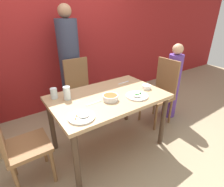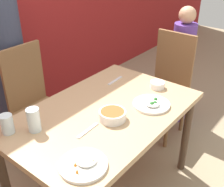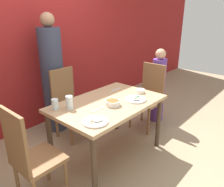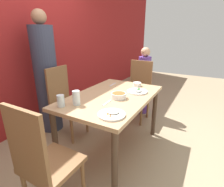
{
  "view_description": "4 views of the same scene",
  "coord_description": "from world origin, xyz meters",
  "px_view_note": "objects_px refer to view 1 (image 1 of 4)",
  "views": [
    {
      "loc": [
        -1.0,
        -1.52,
        1.62
      ],
      "look_at": [
        0.04,
        -0.03,
        0.77
      ],
      "focal_mm": 28.0,
      "sensor_mm": 36.0,
      "label": 1
    },
    {
      "loc": [
        -1.2,
        -1.02,
        1.75
      ],
      "look_at": [
        0.06,
        -0.03,
        0.85
      ],
      "focal_mm": 45.0,
      "sensor_mm": 36.0,
      "label": 2
    },
    {
      "loc": [
        -1.75,
        -1.59,
        1.72
      ],
      "look_at": [
        0.11,
        0.03,
        0.81
      ],
      "focal_mm": 35.0,
      "sensor_mm": 36.0,
      "label": 3
    },
    {
      "loc": [
        -1.68,
        -0.94,
        1.44
      ],
      "look_at": [
        0.05,
        0.03,
        0.74
      ],
      "focal_mm": 28.0,
      "sensor_mm": 36.0,
      "label": 4
    }
  ],
  "objects_px": {
    "person_child": "(172,84)",
    "glass_water_tall": "(67,93)",
    "chair_child_spot": "(161,91)",
    "chair_adult_spot": "(81,90)",
    "bowl_curry": "(110,97)",
    "person_adult": "(70,68)",
    "plate_rice_adult": "(137,96)"
  },
  "relations": [
    {
      "from": "chair_adult_spot",
      "to": "bowl_curry",
      "type": "bearing_deg",
      "value": -92.89
    },
    {
      "from": "bowl_curry",
      "to": "plate_rice_adult",
      "type": "bearing_deg",
      "value": -20.69
    },
    {
      "from": "plate_rice_adult",
      "to": "glass_water_tall",
      "type": "relative_size",
      "value": 1.71
    },
    {
      "from": "bowl_curry",
      "to": "chair_child_spot",
      "type": "bearing_deg",
      "value": 8.86
    },
    {
      "from": "person_adult",
      "to": "bowl_curry",
      "type": "xyz_separation_m",
      "value": [
        -0.04,
        -1.2,
        -0.03
      ]
    },
    {
      "from": "person_adult",
      "to": "person_child",
      "type": "distance_m",
      "value": 1.66
    },
    {
      "from": "plate_rice_adult",
      "to": "glass_water_tall",
      "type": "xyz_separation_m",
      "value": [
        -0.67,
        0.4,
        0.06
      ]
    },
    {
      "from": "person_child",
      "to": "chair_adult_spot",
      "type": "bearing_deg",
      "value": 150.71
    },
    {
      "from": "chair_adult_spot",
      "to": "plate_rice_adult",
      "type": "xyz_separation_m",
      "value": [
        0.25,
        -0.99,
        0.23
      ]
    },
    {
      "from": "chair_adult_spot",
      "to": "chair_child_spot",
      "type": "xyz_separation_m",
      "value": [
        1.0,
        -0.71,
        0.0
      ]
    },
    {
      "from": "chair_child_spot",
      "to": "bowl_curry",
      "type": "relative_size",
      "value": 5.85
    },
    {
      "from": "person_child",
      "to": "plate_rice_adult",
      "type": "bearing_deg",
      "value": -165.07
    },
    {
      "from": "chair_child_spot",
      "to": "bowl_curry",
      "type": "distance_m",
      "value": 1.09
    },
    {
      "from": "person_adult",
      "to": "bowl_curry",
      "type": "bearing_deg",
      "value": -92.11
    },
    {
      "from": "glass_water_tall",
      "to": "plate_rice_adult",
      "type": "bearing_deg",
      "value": -30.79
    },
    {
      "from": "person_child",
      "to": "bowl_curry",
      "type": "relative_size",
      "value": 7.06
    },
    {
      "from": "plate_rice_adult",
      "to": "glass_water_tall",
      "type": "distance_m",
      "value": 0.78
    },
    {
      "from": "bowl_curry",
      "to": "chair_adult_spot",
      "type": "bearing_deg",
      "value": 87.11
    },
    {
      "from": "chair_child_spot",
      "to": "chair_adult_spot",
      "type": "bearing_deg",
      "value": -125.49
    },
    {
      "from": "person_child",
      "to": "glass_water_tall",
      "type": "xyz_separation_m",
      "value": [
        -1.69,
        0.13,
        0.25
      ]
    },
    {
      "from": "person_adult",
      "to": "glass_water_tall",
      "type": "distance_m",
      "value": 1.01
    },
    {
      "from": "chair_child_spot",
      "to": "plate_rice_adult",
      "type": "height_order",
      "value": "chair_child_spot"
    },
    {
      "from": "bowl_curry",
      "to": "plate_rice_adult",
      "type": "height_order",
      "value": "bowl_curry"
    },
    {
      "from": "chair_adult_spot",
      "to": "person_child",
      "type": "bearing_deg",
      "value": -29.29
    },
    {
      "from": "chair_child_spot",
      "to": "plate_rice_adult",
      "type": "relative_size",
      "value": 3.94
    },
    {
      "from": "chair_child_spot",
      "to": "plate_rice_adult",
      "type": "xyz_separation_m",
      "value": [
        -0.75,
        -0.27,
        0.23
      ]
    },
    {
      "from": "chair_adult_spot",
      "to": "person_adult",
      "type": "bearing_deg",
      "value": 90.0
    },
    {
      "from": "chair_adult_spot",
      "to": "plate_rice_adult",
      "type": "bearing_deg",
      "value": -75.92
    },
    {
      "from": "chair_adult_spot",
      "to": "person_adult",
      "type": "relative_size",
      "value": 0.58
    },
    {
      "from": "person_adult",
      "to": "plate_rice_adult",
      "type": "distance_m",
      "value": 1.34
    },
    {
      "from": "person_child",
      "to": "glass_water_tall",
      "type": "relative_size",
      "value": 8.14
    },
    {
      "from": "chair_adult_spot",
      "to": "person_child",
      "type": "xyz_separation_m",
      "value": [
        1.27,
        -0.71,
        0.04
      ]
    }
  ]
}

